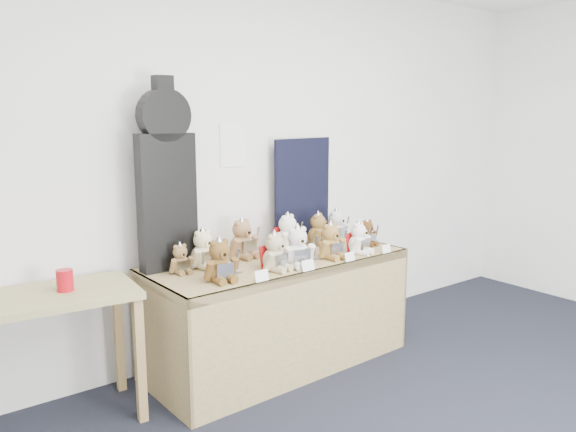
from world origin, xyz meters
TOP-DOWN VIEW (x-y plane):
  - room_shell at (-0.08, 2.49)m, footprint 6.00×6.00m
  - display_table at (0.03, 2.02)m, footprint 1.83×0.81m
  - side_table at (-1.44, 2.20)m, footprint 0.96×0.59m
  - guitar_case at (-0.68, 2.30)m, footprint 0.36×0.11m
  - navy_board at (0.51, 2.45)m, footprint 0.58×0.11m
  - red_cup at (-1.35, 2.19)m, footprint 0.09×0.09m
  - teddy_front_far_left at (-0.55, 1.88)m, footprint 0.23×0.19m
  - teddy_front_left at (-0.16, 1.88)m, footprint 0.23×0.21m
  - teddy_front_centre at (0.01, 1.86)m, footprint 0.24×0.21m
  - teddy_front_right at (0.31, 1.89)m, footprint 0.23×0.18m
  - teddy_front_far_right at (0.56, 1.88)m, footprint 0.21×0.20m
  - teddy_front_end at (0.78, 2.02)m, footprint 0.18×0.14m
  - teddy_back_left at (-0.49, 2.20)m, footprint 0.24×0.20m
  - teddy_back_centre_left at (-0.15, 2.27)m, footprint 0.25×0.22m
  - teddy_back_centre_right at (0.21, 2.24)m, footprint 0.25×0.23m
  - teddy_back_right at (0.50, 2.24)m, footprint 0.23×0.22m
  - teddy_back_end at (0.68, 2.25)m, footprint 0.23×0.21m
  - teddy_back_far_left at (-0.66, 2.17)m, footprint 0.17×0.14m
  - entry_card_a at (-0.37, 1.73)m, footprint 0.09×0.02m
  - entry_card_b at (-0.01, 1.74)m, footprint 0.10×0.02m
  - entry_card_c at (0.36, 1.75)m, footprint 0.09×0.02m
  - entry_card_d at (0.72, 1.76)m, footprint 0.08×0.02m

SIDE VIEW (x-z plane):
  - display_table at x=0.03m, z-range 0.21..0.97m
  - side_table at x=-1.44m, z-range 0.26..1.02m
  - entry_card_d at x=0.72m, z-range 0.75..0.81m
  - entry_card_c at x=0.36m, z-range 0.76..0.82m
  - entry_card_a at x=-0.37m, z-range 0.76..0.82m
  - entry_card_b at x=-0.01m, z-range 0.76..0.82m
  - red_cup at x=-1.35m, z-range 0.77..0.89m
  - teddy_back_far_left at x=-0.66m, z-range 0.73..0.94m
  - teddy_front_end at x=0.78m, z-range 0.73..0.95m
  - teddy_front_far_right at x=0.56m, z-range 0.73..0.98m
  - teddy_front_left at x=-0.16m, z-range 0.72..1.00m
  - teddy_back_right at x=0.50m, z-range 0.72..1.00m
  - teddy_front_right at x=0.31m, z-range 0.72..1.00m
  - teddy_back_end at x=0.68m, z-range 0.72..1.00m
  - teddy_back_left at x=-0.49m, z-range 0.72..1.01m
  - teddy_front_far_left at x=-0.55m, z-range 0.72..1.01m
  - teddy_front_centre at x=0.01m, z-range 0.72..1.02m
  - teddy_back_centre_right at x=0.21m, z-range 0.72..1.02m
  - teddy_back_centre_left at x=-0.15m, z-range 0.72..1.03m
  - navy_board at x=0.51m, z-range 0.75..1.54m
  - guitar_case at x=-0.68m, z-range 0.74..1.93m
  - room_shell at x=-0.08m, z-range -1.50..4.50m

